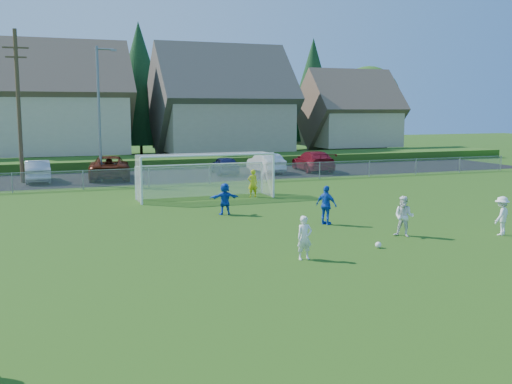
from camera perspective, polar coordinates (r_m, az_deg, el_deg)
ground at (r=18.47m, az=8.80°, el=-7.55°), size 160.00×160.00×0.00m
asphalt_lot at (r=44.15m, az=-8.90°, el=1.50°), size 60.00×60.00×0.00m
grass_embankment at (r=51.44m, az=-10.60°, el=2.81°), size 70.00×6.00×0.80m
soccer_ball at (r=21.73m, az=11.57°, el=-4.96°), size 0.22×0.22×0.22m
player_white_a at (r=19.66m, az=4.64°, el=-4.36°), size 0.53×0.36×1.44m
player_white_b at (r=23.72m, az=13.91°, el=-2.28°), size 0.95×0.97×1.58m
player_white_c at (r=25.21m, az=22.35°, el=-2.11°), size 1.13×0.94×1.52m
player_blue_a at (r=25.58m, az=6.72°, el=-1.26°), size 0.86×1.05×1.67m
player_blue_b at (r=27.86m, az=-2.99°, el=-0.65°), size 1.40×0.52×1.48m
goalkeeper at (r=33.27m, az=-0.32°, el=0.83°), size 0.57×0.38×1.55m
car_b at (r=42.82m, az=-20.11°, el=1.89°), size 1.65×4.49×1.47m
car_c at (r=43.16m, az=-13.80°, el=2.30°), size 3.38×6.13×1.63m
car_e at (r=44.75m, az=-2.97°, el=2.55°), size 2.01×4.18×1.38m
car_f at (r=46.06m, az=0.94°, el=2.78°), size 1.62×4.50×1.48m
car_g at (r=47.37m, az=5.47°, el=2.95°), size 2.87×5.69×1.58m
soccer_goal at (r=32.90m, az=-4.92°, el=2.21°), size 7.42×1.90×2.50m
chainlink_fence at (r=38.74m, az=-7.27°, el=1.56°), size 52.06×0.06×1.20m
streetlight at (r=41.71m, az=-14.67°, el=7.62°), size 1.38×0.18×9.00m
utility_pole at (r=42.49m, az=-21.67°, el=7.73°), size 1.60×0.26×10.00m
houses_row at (r=58.99m, az=-10.14°, el=10.20°), size 53.90×11.45×13.27m
tree_row at (r=65.00m, az=-11.96°, el=9.57°), size 65.98×12.36×13.80m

